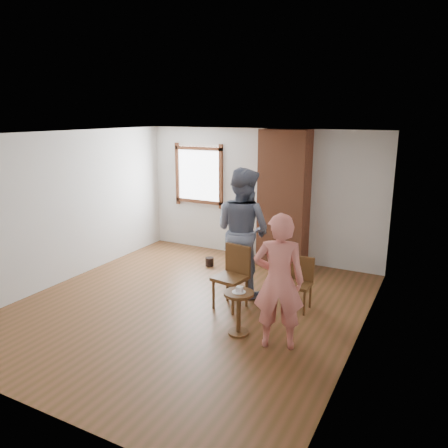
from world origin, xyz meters
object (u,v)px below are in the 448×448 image
(dining_chair_left, at_px, (233,273))
(dining_chair_right, at_px, (300,280))
(stoneware_crock, at_px, (238,248))
(side_table, at_px, (239,306))
(person_pink, at_px, (279,282))
(man, at_px, (243,231))

(dining_chair_left, distance_m, dining_chair_right, 1.01)
(stoneware_crock, xyz_separation_m, side_table, (1.37, -2.81, 0.17))
(side_table, xyz_separation_m, person_pink, (0.57, -0.05, 0.47))
(dining_chair_right, height_order, side_table, dining_chair_right)
(dining_chair_left, height_order, man, man)
(stoneware_crock, relative_size, dining_chair_right, 0.59)
(person_pink, bearing_deg, side_table, -24.09)
(dining_chair_left, distance_m, side_table, 0.89)
(dining_chair_right, height_order, person_pink, person_pink)
(dining_chair_right, relative_size, person_pink, 0.46)
(dining_chair_right, distance_m, man, 1.23)
(stoneware_crock, distance_m, man, 1.82)
(side_table, bearing_deg, dining_chair_right, 68.15)
(dining_chair_left, height_order, dining_chair_right, dining_chair_left)
(stoneware_crock, distance_m, dining_chair_right, 2.48)
(dining_chair_left, relative_size, side_table, 1.59)
(dining_chair_left, distance_m, man, 0.80)
(dining_chair_right, xyz_separation_m, man, (-1.06, 0.22, 0.58))
(stoneware_crock, bearing_deg, man, -61.66)
(stoneware_crock, relative_size, side_table, 0.78)
(stoneware_crock, xyz_separation_m, dining_chair_left, (0.92, -2.06, 0.30))
(dining_chair_left, xyz_separation_m, dining_chair_right, (0.92, 0.40, -0.09))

